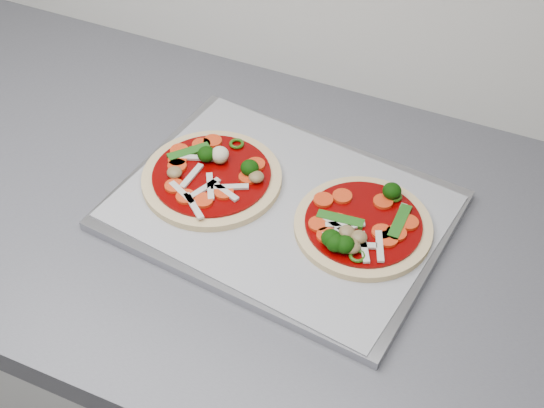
% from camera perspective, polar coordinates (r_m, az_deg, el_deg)
% --- Properties ---
extents(baking_tray, '(0.44, 0.34, 0.01)m').
position_cam_1_polar(baking_tray, '(0.96, 0.67, -0.49)').
color(baking_tray, '#9C9CA2').
rests_on(baking_tray, countertop).
extents(parchment, '(0.43, 0.34, 0.00)m').
position_cam_1_polar(parchment, '(0.96, 0.68, -0.17)').
color(parchment, '#A5A5AA').
rests_on(parchment, baking_tray).
extents(pizza_left, '(0.22, 0.22, 0.03)m').
position_cam_1_polar(pizza_left, '(0.99, -4.53, 2.16)').
color(pizza_left, tan).
rests_on(pizza_left, parchment).
extents(pizza_right, '(0.18, 0.18, 0.03)m').
position_cam_1_polar(pizza_right, '(0.93, 6.73, -1.68)').
color(pizza_right, tan).
rests_on(pizza_right, parchment).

